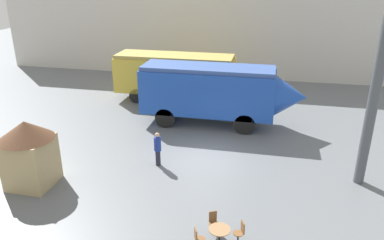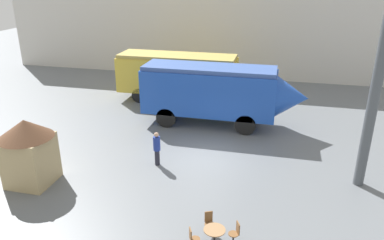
{
  "view_description": "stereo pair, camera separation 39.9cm",
  "coord_description": "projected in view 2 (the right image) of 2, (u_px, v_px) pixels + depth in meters",
  "views": [
    {
      "loc": [
        2.84,
        -16.61,
        8.8
      ],
      "look_at": [
        -0.98,
        1.0,
        1.6
      ],
      "focal_mm": 35.0,
      "sensor_mm": 36.0,
      "label": 1
    },
    {
      "loc": [
        3.23,
        -16.52,
        8.8
      ],
      "look_at": [
        -0.98,
        1.0,
        1.6
      ],
      "focal_mm": 35.0,
      "sensor_mm": 36.0,
      "label": 2
    }
  ],
  "objects": [
    {
      "name": "passenger_coach_vintage",
      "position": [
        177.0,
        73.0,
        26.64
      ],
      "size": [
        8.38,
        2.59,
        3.35
      ],
      "color": "gold",
      "rests_on": "ground_plane"
    },
    {
      "name": "backdrop_wall",
      "position": [
        244.0,
        26.0,
        31.26
      ],
      "size": [
        44.0,
        0.15,
        9.0
      ],
      "color": "silver",
      "rests_on": "ground_plane"
    },
    {
      "name": "cafe_chair_0",
      "position": [
        236.0,
        232.0,
        12.77
      ],
      "size": [
        0.4,
        0.38,
        0.87
      ],
      "rotation": [
        0.0,
        0.0,
        3.58
      ],
      "color": "black",
      "rests_on": "ground_plane"
    },
    {
      "name": "streamlined_locomotive",
      "position": [
        221.0,
        91.0,
        22.18
      ],
      "size": [
        9.68,
        2.47,
        3.63
      ],
      "color": "blue",
      "rests_on": "ground_plane"
    },
    {
      "name": "cafe_chair_2",
      "position": [
        193.0,
        238.0,
        12.49
      ],
      "size": [
        0.4,
        0.38,
        0.87
      ],
      "rotation": [
        0.0,
        0.0,
        6.72
      ],
      "color": "black",
      "rests_on": "ground_plane"
    },
    {
      "name": "ground_plane",
      "position": [
        206.0,
        158.0,
        18.88
      ],
      "size": [
        80.0,
        80.0,
        0.0
      ],
      "primitive_type": "plane",
      "color": "slate"
    },
    {
      "name": "visitor_person",
      "position": [
        157.0,
        147.0,
        17.92
      ],
      "size": [
        0.34,
        0.34,
        1.71
      ],
      "color": "#262633",
      "rests_on": "ground_plane"
    },
    {
      "name": "cafe_chair_1",
      "position": [
        209.0,
        221.0,
        13.31
      ],
      "size": [
        0.38,
        0.4,
        0.87
      ],
      "rotation": [
        0.0,
        0.0,
        5.15
      ],
      "color": "black",
      "rests_on": "ground_plane"
    },
    {
      "name": "cafe_table_near",
      "position": [
        214.0,
        234.0,
        12.62
      ],
      "size": [
        0.75,
        0.75,
        0.73
      ],
      "color": "black",
      "rests_on": "ground_plane"
    },
    {
      "name": "ticket_kiosk",
      "position": [
        28.0,
        148.0,
        16.13
      ],
      "size": [
        2.34,
        2.34,
        3.0
      ],
      "color": "tan",
      "rests_on": "ground_plane"
    },
    {
      "name": "support_pillar",
      "position": [
        374.0,
        98.0,
        15.15
      ],
      "size": [
        0.44,
        0.44,
        8.0
      ],
      "color": "#4C5156",
      "rests_on": "ground_plane"
    }
  ]
}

